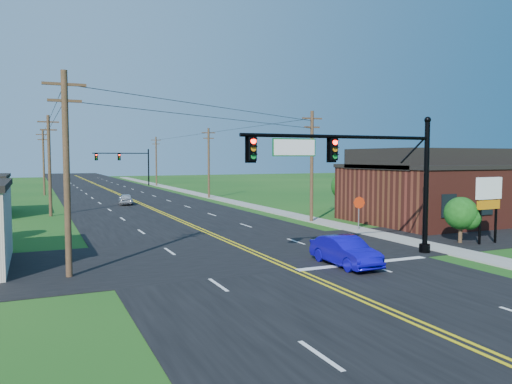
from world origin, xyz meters
name	(u,v)px	position (x,y,z in m)	size (l,w,h in m)	color
ground	(392,315)	(0.00, 0.00, 0.00)	(260.00, 260.00, 0.00)	#154513
road_main	(129,199)	(0.00, 50.00, 0.02)	(16.00, 220.00, 0.04)	black
road_cross	(250,252)	(0.00, 12.00, 0.02)	(70.00, 10.00, 0.04)	black
sidewalk	(237,203)	(10.50, 40.00, 0.04)	(2.00, 160.00, 0.08)	gray
signal_mast_main	(359,168)	(4.34, 8.00, 4.75)	(11.30, 0.60, 7.48)	black
signal_mast_far	(125,161)	(4.44, 80.00, 4.55)	(10.98, 0.60, 7.48)	black
brick_building	(444,193)	(20.00, 18.00, 2.35)	(14.20, 11.20, 4.70)	#582219
utility_pole_left_a	(67,170)	(-9.50, 10.00, 4.72)	(1.80, 0.28, 9.00)	#3D2F1C
utility_pole_left_b	(49,164)	(-9.50, 35.00, 4.72)	(1.80, 0.28, 9.00)	#3D2F1C
utility_pole_left_c	(44,161)	(-9.50, 62.00, 4.72)	(1.80, 0.28, 9.00)	#3D2F1C
utility_pole_right_a	(312,164)	(9.80, 22.00, 4.72)	(1.80, 0.28, 9.00)	#3D2F1C
utility_pole_right_b	(209,162)	(9.80, 48.00, 4.72)	(1.80, 0.28, 9.00)	#3D2F1C
utility_pole_right_c	(156,160)	(9.80, 78.00, 4.72)	(1.80, 0.28, 9.00)	#3D2F1C
tree_right_back	(347,186)	(16.00, 26.00, 2.60)	(3.00, 3.00, 4.10)	#3D2F1C
shrub_corner	(461,213)	(13.00, 9.50, 1.85)	(2.00, 2.00, 2.86)	#3D2F1C
blue_car	(345,252)	(2.85, 6.94, 0.71)	(1.50, 4.31, 1.42)	#1008B7
distant_car	(126,199)	(-1.55, 43.16, 0.61)	(1.45, 3.61, 1.23)	#B8B8BE
stop_sign	(359,206)	(10.57, 16.58, 1.76)	(0.86, 0.22, 2.45)	slate
pylon_sign	(489,195)	(14.31, 8.63, 2.97)	(1.99, 0.38, 4.07)	black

